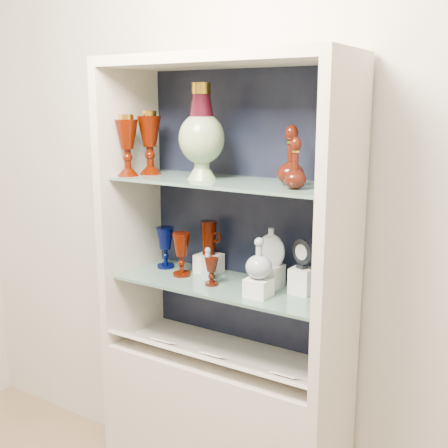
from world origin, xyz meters
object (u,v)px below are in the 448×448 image
Objects in this scene: ruby_goblet_tall at (182,254)px; cameo_medallion at (302,253)px; clear_square_bottle at (208,263)px; pedestal_lamp_right at (127,145)px; enamel_urn at (202,132)px; ruby_pitcher at (209,238)px; ruby_goblet_small at (211,272)px; pedestal_lamp_left at (150,143)px; ruby_decanter_a at (296,160)px; flat_flask at (271,246)px; cobalt_goblet at (165,247)px; clear_round_decanter at (259,259)px; lidded_bowl at (332,177)px; ruby_decanter_b at (291,153)px.

cameo_medallion is at bearing 6.59° from ruby_goblet_tall.
pedestal_lamp_right is at bearing -160.71° from clear_square_bottle.
enamel_urn is 0.47m from ruby_pitcher.
ruby_goblet_small is 0.20m from ruby_pitcher.
clear_square_bottle is at bearing -153.17° from cameo_medallion.
cameo_medallion reaches higher than clear_square_bottle.
pedestal_lamp_left is 0.70m from ruby_decanter_a.
cameo_medallion is at bearing 16.12° from ruby_goblet_small.
cameo_medallion is (0.14, -0.00, -0.01)m from flat_flask.
clear_round_decanter is at bearing -12.21° from cobalt_goblet.
lidded_bowl is 0.53× the size of clear_round_decanter.
clear_round_decanter is at bearing -6.43° from pedestal_lamp_left.
ruby_goblet_tall is at bearing -177.46° from ruby_decanter_b.
pedestal_lamp_left is 0.81m from lidded_bowl.
enamel_urn is at bearing -6.45° from ruby_goblet_tall.
ruby_decanter_b reaches higher than flat_flask.
ruby_decanter_a is at bearing -5.73° from enamel_urn.
lidded_bowl is (0.84, 0.12, -0.08)m from pedestal_lamp_right.
ruby_goblet_tall is at bearing -126.61° from ruby_pitcher.
cameo_medallion is (0.04, 0.04, -0.38)m from ruby_decanter_b.
ruby_pitcher is (0.20, 0.04, 0.06)m from cobalt_goblet.
pedestal_lamp_left reaches higher than ruby_goblet_tall.
ruby_pitcher is (-0.41, 0.08, -0.38)m from ruby_decanter_b.
clear_round_decanter reaches higher than ruby_goblet_small.
cobalt_goblet is 1.63× the size of ruby_goblet_small.
flat_flask is (0.52, 0.01, 0.08)m from cobalt_goblet.
pedestal_lamp_right is 0.85m from lidded_bowl.
ruby_goblet_tall is at bearing -151.84° from cameo_medallion.
cobalt_goblet is (0.03, 0.05, -0.46)m from pedestal_lamp_left.
pedestal_lamp_right is 1.23× the size of ruby_decanter_a.
ruby_pitcher is at bearing 161.68° from ruby_decanter_a.
ruby_decanter_b is at bearing -113.05° from cameo_medallion.
pedestal_lamp_left reaches higher than cobalt_goblet.
pedestal_lamp_left is at bearing -176.69° from clear_square_bottle.
ruby_decanter_a is 0.62m from clear_square_bottle.
ruby_goblet_tall is (-0.54, 0.06, -0.43)m from ruby_decanter_a.
flat_flask is (-0.25, 0.03, -0.29)m from lidded_bowl.
clear_square_bottle is at bearing 179.76° from ruby_decanter_b.
clear_square_bottle is at bearing -178.84° from lidded_bowl.
pedestal_lamp_left reaches higher than cameo_medallion.
cobalt_goblet is (-0.62, 0.04, -0.44)m from ruby_decanter_b.
enamel_urn reaches higher than flat_flask.
ruby_pitcher is (0.23, 0.09, -0.40)m from pedestal_lamp_left.
enamel_urn is 1.83× the size of ruby_decanter_a.
enamel_urn is at bearing -92.10° from clear_square_bottle.
ruby_goblet_small is at bearing -169.97° from flat_flask.
clear_square_bottle is 0.30m from clear_round_decanter.
ruby_decanter_b is at bearing 43.01° from clear_round_decanter.
lidded_bowl is at bearing 41.20° from ruby_decanter_a.
ruby_decanter_a is at bearing -9.67° from cobalt_goblet.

